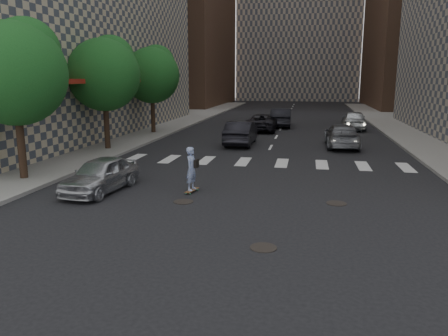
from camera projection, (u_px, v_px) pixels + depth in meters
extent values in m
plane|color=black|center=(234.00, 216.00, 13.87)|extent=(160.00, 160.00, 0.00)
cube|color=gray|center=(100.00, 130.00, 35.75)|extent=(13.00, 80.00, 0.15)
cube|color=black|center=(71.00, 118.00, 25.13)|extent=(0.30, 14.00, 4.00)
cube|color=maroon|center=(81.00, 81.00, 24.56)|extent=(1.60, 14.00, 0.25)
cylinder|color=#382619|center=(21.00, 145.00, 18.18)|extent=(0.32, 0.32, 2.80)
sphere|color=#18481B|center=(14.00, 74.00, 17.59)|extent=(4.20, 4.20, 4.20)
sphere|color=#18481B|center=(26.00, 52.00, 17.95)|extent=(2.80, 2.80, 2.80)
cylinder|color=#382619|center=(107.00, 125.00, 25.87)|extent=(0.32, 0.32, 2.80)
sphere|color=#18481B|center=(104.00, 75.00, 25.28)|extent=(4.20, 4.20, 4.20)
sphere|color=#18481B|center=(111.00, 59.00, 25.64)|extent=(2.80, 2.80, 2.80)
cylinder|color=#382619|center=(153.00, 114.00, 33.57)|extent=(0.32, 0.32, 2.80)
sphere|color=#18481B|center=(152.00, 75.00, 32.98)|extent=(4.20, 4.20, 4.20)
sphere|color=#18481B|center=(157.00, 63.00, 33.33)|extent=(2.80, 2.80, 2.80)
cylinder|color=black|center=(263.00, 248.00, 11.25)|extent=(0.70, 0.70, 0.02)
cylinder|color=black|center=(183.00, 202.00, 15.39)|extent=(0.70, 0.70, 0.02)
cylinder|color=black|center=(336.00, 203.00, 15.19)|extent=(0.70, 0.70, 0.02)
cube|color=brown|center=(192.00, 190.00, 16.68)|extent=(0.39, 0.91, 0.02)
cylinder|color=#35AE6B|center=(186.00, 193.00, 16.44)|extent=(0.04, 0.06, 0.06)
cylinder|color=#35AE6B|center=(190.00, 194.00, 16.38)|extent=(0.04, 0.06, 0.06)
cylinder|color=#35AE6B|center=(194.00, 189.00, 17.00)|extent=(0.04, 0.06, 0.06)
cylinder|color=#35AE6B|center=(198.00, 190.00, 16.95)|extent=(0.04, 0.06, 0.06)
imported|color=#8397BF|center=(192.00, 169.00, 16.51)|extent=(0.51, 0.67, 1.66)
cube|color=black|center=(196.00, 164.00, 16.45)|extent=(0.15, 0.29, 0.31)
imported|color=#B6B8BD|center=(101.00, 175.00, 16.67)|extent=(1.98, 4.05, 1.33)
imported|color=black|center=(241.00, 133.00, 28.27)|extent=(1.66, 4.72, 1.55)
imported|color=slate|center=(342.00, 136.00, 27.30)|extent=(2.08, 4.99, 1.44)
imported|color=black|center=(262.00, 122.00, 35.56)|extent=(2.35, 5.08, 1.41)
imported|color=#BABEC2|center=(354.00, 120.00, 36.55)|extent=(2.03, 4.77, 1.61)
imported|color=black|center=(281.00, 117.00, 38.63)|extent=(1.90, 5.02, 1.64)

